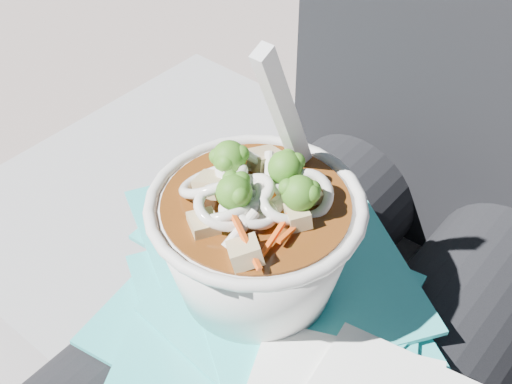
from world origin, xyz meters
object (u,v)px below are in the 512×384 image
Objects in this scene: person_body at (355,285)px; plastic_bag at (267,303)px; lap at (291,377)px; udon_bowl at (256,233)px.

plastic_bag is at bearing -105.21° from person_body.
person_body reaches higher than lap.
plastic_bag is 0.07m from udon_bowl.
plastic_bag is (-0.03, -0.09, 0.05)m from person_body.
plastic_bag is at bearing -16.81° from udon_bowl.
person_body is 0.11m from plastic_bag.
plastic_bag is at bearing -176.16° from lap.
lap is at bearing 3.84° from plastic_bag.
person_body is 0.15m from udon_bowl.
lap is at bearing -90.00° from person_body.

